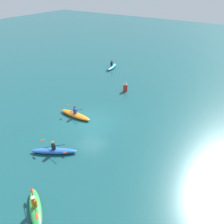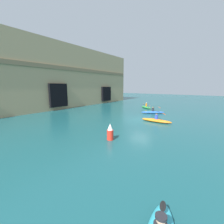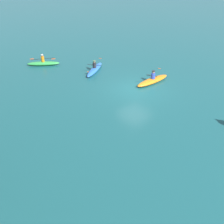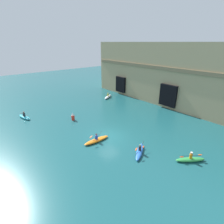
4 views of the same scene
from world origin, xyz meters
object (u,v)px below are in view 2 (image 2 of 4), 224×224
at_px(marker_buoy, 110,132).
at_px(kayak_green, 146,107).
at_px(kayak_orange, 156,120).
at_px(kayak_blue, 153,112).

bearing_deg(marker_buoy, kayak_green, 14.29).
distance_m(kayak_orange, marker_buoy, 7.84).
bearing_deg(marker_buoy, kayak_blue, 6.40).
distance_m(kayak_orange, kayak_green, 10.90).
distance_m(kayak_orange, kayak_blue, 5.62).
xyz_separation_m(kayak_orange, kayak_blue, (5.11, 2.34, -0.00)).
bearing_deg(kayak_green, kayak_orange, 154.64).
bearing_deg(kayak_blue, marker_buoy, 63.78).
bearing_deg(kayak_orange, marker_buoy, 84.54).
xyz_separation_m(kayak_orange, marker_buoy, (-7.78, 0.89, 0.38)).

